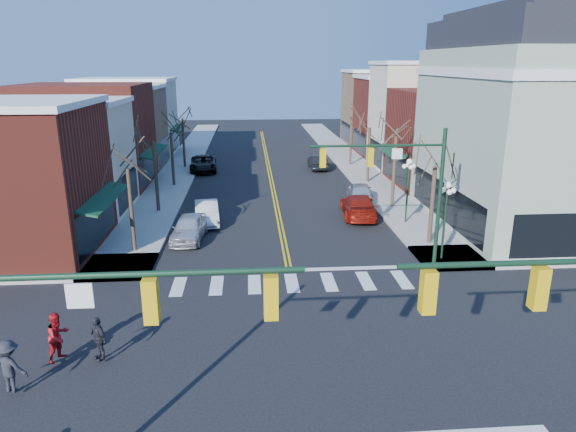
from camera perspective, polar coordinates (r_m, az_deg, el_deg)
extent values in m
plane|color=black|center=(19.40, 2.01, -14.95)|extent=(160.00, 160.00, 0.00)
cube|color=#9E9B93|center=(38.40, -14.45, 0.91)|extent=(3.50, 70.00, 0.15)
cube|color=#9E9B93|center=(39.25, 11.57, 1.45)|extent=(3.50, 70.00, 0.15)
cube|color=beige|center=(38.93, -24.84, 5.66)|extent=(10.00, 7.00, 7.50)
cube|color=maroon|center=(46.34, -21.59, 8.20)|extent=(10.00, 9.00, 8.50)
cube|color=#9E7957|center=(54.26, -19.07, 9.17)|extent=(10.00, 7.50, 7.80)
cube|color=beige|center=(61.73, -17.33, 10.32)|extent=(10.00, 8.00, 8.20)
cube|color=maroon|center=(46.02, 18.12, 8.18)|extent=(10.00, 8.50, 8.00)
cube|color=beige|center=(53.11, 15.08, 10.55)|extent=(10.00, 7.00, 10.00)
cube|color=maroon|center=(60.28, 12.69, 10.67)|extent=(10.00, 8.00, 8.50)
cube|color=#9E7957|center=(67.92, 10.75, 11.63)|extent=(10.00, 8.00, 9.00)
cube|color=#98A68F|center=(36.27, 26.45, 7.57)|extent=(12.00, 14.00, 11.00)
cube|color=white|center=(35.97, 27.31, 14.00)|extent=(12.25, 14.25, 0.50)
cube|color=black|center=(36.01, 27.82, 17.63)|extent=(11.40, 13.40, 1.80)
cube|color=black|center=(36.08, 28.06, 19.36)|extent=(9.80, 11.80, 0.60)
cylinder|color=#14331E|center=(10.02, -17.06, -6.24)|extent=(6.50, 0.12, 0.12)
cube|color=gold|center=(10.18, -14.99, -9.09)|extent=(0.28, 0.28, 0.90)
cube|color=gold|center=(10.00, -1.91, -8.97)|extent=(0.28, 0.28, 0.90)
cylinder|color=#14331E|center=(11.49, 27.87, -4.53)|extent=(6.50, 0.12, 0.12)
cube|color=gold|center=(11.52, 26.12, -7.19)|extent=(0.28, 0.28, 0.90)
cube|color=gold|center=(10.57, 15.30, -8.11)|extent=(0.28, 0.28, 0.90)
cylinder|color=#14331E|center=(26.39, 16.46, 1.57)|extent=(0.20, 0.20, 7.20)
cylinder|color=#14331E|center=(24.85, 9.90, 7.71)|extent=(6.50, 0.12, 0.12)
cube|color=gold|center=(24.86, 9.11, 6.47)|extent=(0.28, 0.28, 0.90)
cube|color=gold|center=(24.44, 3.88, 6.47)|extent=(0.28, 0.28, 0.90)
cylinder|color=#14331E|center=(28.09, 16.95, -0.97)|extent=(0.12, 0.12, 4.00)
sphere|color=white|center=(27.54, 17.33, 3.30)|extent=(0.36, 0.36, 0.36)
cylinder|color=#14331E|center=(33.99, 13.10, 2.34)|extent=(0.12, 0.12, 4.00)
sphere|color=white|center=(33.54, 13.35, 5.90)|extent=(0.36, 0.36, 0.36)
cylinder|color=#382B21|center=(29.23, -17.01, 0.48)|extent=(0.24, 0.24, 4.76)
cylinder|color=#382B21|center=(36.80, -14.44, 4.16)|extent=(0.24, 0.24, 5.04)
cylinder|color=#382B21|center=(44.60, -12.71, 6.09)|extent=(0.24, 0.24, 4.55)
cylinder|color=#382B21|center=(52.39, -11.52, 7.89)|extent=(0.24, 0.24, 4.90)
cylinder|color=#382B21|center=(30.32, 15.70, 1.03)|extent=(0.24, 0.24, 4.62)
cylinder|color=#382B21|center=(37.65, 11.68, 4.73)|extent=(0.24, 0.24, 5.18)
cylinder|color=#382B21|center=(45.28, 8.94, 6.63)|extent=(0.24, 0.24, 4.83)
cylinder|color=#382B21|center=(52.99, 7.00, 8.24)|extent=(0.24, 0.24, 4.97)
imported|color=silver|center=(31.04, -10.94, -1.30)|extent=(2.14, 4.51, 1.49)
imported|color=silver|center=(34.16, -9.03, 0.39)|extent=(1.94, 4.40, 1.40)
imported|color=black|center=(50.77, -9.39, 5.78)|extent=(2.84, 5.54, 1.50)
imported|color=#9A190E|center=(35.35, 7.85, 1.11)|extent=(2.64, 5.50, 1.55)
imported|color=silver|center=(39.33, 7.99, 2.68)|extent=(2.34, 4.61, 1.50)
imported|color=black|center=(51.10, 3.30, 5.99)|extent=(1.60, 4.29, 1.40)
imported|color=#B61317|center=(19.97, -24.17, -12.11)|extent=(1.01, 1.09, 1.79)
imported|color=black|center=(19.53, -20.32, -12.62)|extent=(0.94, 0.96, 1.62)
imported|color=black|center=(18.89, -28.53, -14.48)|extent=(1.28, 0.95, 1.77)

